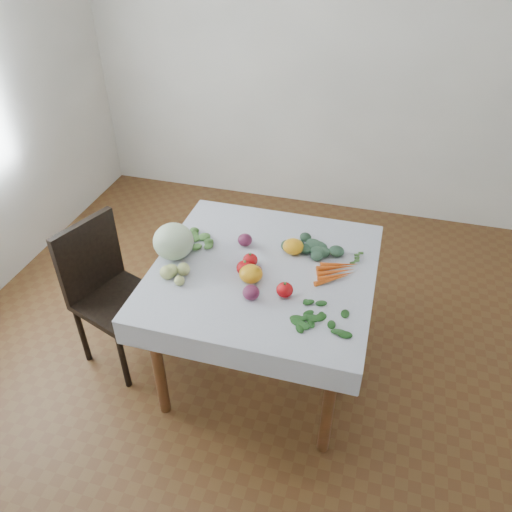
{
  "coord_description": "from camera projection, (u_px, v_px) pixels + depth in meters",
  "views": [
    {
      "loc": [
        0.5,
        -1.95,
        2.35
      ],
      "look_at": [
        -0.04,
        0.01,
        0.82
      ],
      "focal_mm": 35.0,
      "sensor_mm": 36.0,
      "label": 1
    }
  ],
  "objects": [
    {
      "name": "onion_a",
      "position": [
        245.0,
        240.0,
        2.71
      ],
      "size": [
        0.09,
        0.09,
        0.07
      ],
      "primitive_type": "ellipsoid",
      "rotation": [
        0.0,
        0.0,
        -0.16
      ],
      "color": "#5A1934",
      "rests_on": "tablecloth"
    },
    {
      "name": "carrot_bunch",
      "position": [
        336.0,
        271.0,
        2.52
      ],
      "size": [
        0.2,
        0.24,
        0.03
      ],
      "color": "#E75619",
      "rests_on": "tablecloth"
    },
    {
      "name": "tomato_d",
      "position": [
        285.0,
        290.0,
        2.37
      ],
      "size": [
        0.11,
        0.11,
        0.07
      ],
      "primitive_type": "ellipsoid",
      "rotation": [
        0.0,
        0.0,
        0.4
      ],
      "color": "red",
      "rests_on": "tablecloth"
    },
    {
      "name": "tomato_b",
      "position": [
        245.0,
        268.0,
        2.51
      ],
      "size": [
        0.1,
        0.1,
        0.07
      ],
      "primitive_type": "ellipsoid",
      "rotation": [
        0.0,
        0.0,
        -0.26
      ],
      "color": "red",
      "rests_on": "tablecloth"
    },
    {
      "name": "basil_bunch",
      "position": [
        322.0,
        318.0,
        2.26
      ],
      "size": [
        0.28,
        0.2,
        0.01
      ],
      "color": "#184E1B",
      "rests_on": "tablecloth"
    },
    {
      "name": "tablecloth",
      "position": [
        264.0,
        269.0,
        2.57
      ],
      "size": [
        1.12,
        1.12,
        0.01
      ],
      "primitive_type": "cube",
      "color": "white",
      "rests_on": "table"
    },
    {
      "name": "dill_bunch",
      "position": [
        196.0,
        237.0,
        2.77
      ],
      "size": [
        0.26,
        0.19,
        0.03
      ],
      "color": "#447234",
      "rests_on": "tablecloth"
    },
    {
      "name": "ground",
      "position": [
        263.0,
        366.0,
        3.02
      ],
      "size": [
        4.0,
        4.0,
        0.0
      ],
      "primitive_type": "plane",
      "color": "brown"
    },
    {
      "name": "back_wall",
      "position": [
        333.0,
        48.0,
        3.75
      ],
      "size": [
        4.0,
        0.04,
        2.7
      ],
      "primitive_type": "cube",
      "color": "white",
      "rests_on": "ground"
    },
    {
      "name": "tomato_c",
      "position": [
        255.0,
        272.0,
        2.49
      ],
      "size": [
        0.08,
        0.08,
        0.07
      ],
      "primitive_type": "ellipsoid",
      "rotation": [
        0.0,
        0.0,
        0.14
      ],
      "color": "red",
      "rests_on": "tablecloth"
    },
    {
      "name": "onion_b",
      "position": [
        251.0,
        293.0,
        2.36
      ],
      "size": [
        0.08,
        0.08,
        0.07
      ],
      "primitive_type": "ellipsoid",
      "rotation": [
        0.0,
        0.0,
        -0.02
      ],
      "color": "#5A1934",
      "rests_on": "tablecloth"
    },
    {
      "name": "kale_bunch",
      "position": [
        311.0,
        244.0,
        2.7
      ],
      "size": [
        0.31,
        0.29,
        0.04
      ],
      "color": "#355741",
      "rests_on": "tablecloth"
    },
    {
      "name": "table",
      "position": [
        264.0,
        283.0,
        2.63
      ],
      "size": [
        1.0,
        1.0,
        0.75
      ],
      "color": "brown",
      "rests_on": "ground"
    },
    {
      "name": "cabbage",
      "position": [
        173.0,
        241.0,
        2.59
      ],
      "size": [
        0.23,
        0.23,
        0.19
      ],
      "primitive_type": "ellipsoid",
      "rotation": [
        0.0,
        0.0,
        0.11
      ],
      "color": "silver",
      "rests_on": "tablecloth"
    },
    {
      "name": "tomato_a",
      "position": [
        250.0,
        260.0,
        2.56
      ],
      "size": [
        0.1,
        0.1,
        0.07
      ],
      "primitive_type": "ellipsoid",
      "rotation": [
        0.0,
        0.0,
        -0.37
      ],
      "color": "red",
      "rests_on": "tablecloth"
    },
    {
      "name": "heirloom_back",
      "position": [
        293.0,
        247.0,
        2.65
      ],
      "size": [
        0.13,
        0.13,
        0.08
      ],
      "primitive_type": "ellipsoid",
      "rotation": [
        0.0,
        0.0,
        -0.13
      ],
      "color": "#FFB01A",
      "rests_on": "tablecloth"
    },
    {
      "name": "chair",
      "position": [
        106.0,
        285.0,
        2.83
      ],
      "size": [
        0.52,
        0.52,
        0.9
      ],
      "color": "black",
      "rests_on": "ground"
    },
    {
      "name": "heirloom_front",
      "position": [
        251.0,
        274.0,
        2.46
      ],
      "size": [
        0.14,
        0.14,
        0.08
      ],
      "primitive_type": "ellipsoid",
      "rotation": [
        0.0,
        0.0,
        0.19
      ],
      "color": "#FFB01A",
      "rests_on": "tablecloth"
    },
    {
      "name": "tomatillo_cluster",
      "position": [
        170.0,
        274.0,
        2.48
      ],
      "size": [
        0.19,
        0.11,
        0.05
      ],
      "color": "#C9D97D",
      "rests_on": "tablecloth"
    }
  ]
}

